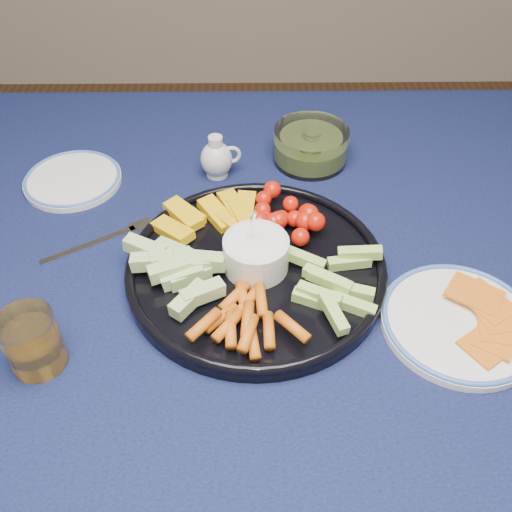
{
  "coord_description": "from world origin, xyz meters",
  "views": [
    {
      "loc": [
        -0.05,
        -0.61,
        1.36
      ],
      "look_at": [
        -0.04,
        -0.02,
        0.78
      ],
      "focal_mm": 40.0,
      "sensor_mm": 36.0,
      "label": 1
    }
  ],
  "objects_px": {
    "creamer_pitcher": "(217,159)",
    "cheese_plate": "(460,321)",
    "pickle_bowl": "(311,147)",
    "crudite_platter": "(254,265)",
    "side_plate_extra": "(73,179)",
    "juice_tumbler": "(33,344)",
    "dining_table": "(281,301)"
  },
  "relations": [
    {
      "from": "creamer_pitcher",
      "to": "cheese_plate",
      "type": "xyz_separation_m",
      "value": [
        0.34,
        -0.35,
        -0.02
      ]
    },
    {
      "from": "pickle_bowl",
      "to": "cheese_plate",
      "type": "distance_m",
      "value": 0.43
    },
    {
      "from": "crudite_platter",
      "to": "cheese_plate",
      "type": "bearing_deg",
      "value": -19.68
    },
    {
      "from": "crudite_platter",
      "to": "side_plate_extra",
      "type": "xyz_separation_m",
      "value": [
        -0.32,
        0.23,
        -0.01
      ]
    },
    {
      "from": "pickle_bowl",
      "to": "juice_tumbler",
      "type": "distance_m",
      "value": 0.59
    },
    {
      "from": "creamer_pitcher",
      "to": "juice_tumbler",
      "type": "relative_size",
      "value": 0.93
    },
    {
      "from": "crudite_platter",
      "to": "side_plate_extra",
      "type": "height_order",
      "value": "crudite_platter"
    },
    {
      "from": "dining_table",
      "to": "crudite_platter",
      "type": "bearing_deg",
      "value": -151.24
    },
    {
      "from": "juice_tumbler",
      "to": "creamer_pitcher",
      "type": "bearing_deg",
      "value": 61.95
    },
    {
      "from": "juice_tumbler",
      "to": "side_plate_extra",
      "type": "bearing_deg",
      "value": 96.06
    },
    {
      "from": "pickle_bowl",
      "to": "side_plate_extra",
      "type": "xyz_separation_m",
      "value": [
        -0.43,
        -0.07,
        -0.02
      ]
    },
    {
      "from": "creamer_pitcher",
      "to": "pickle_bowl",
      "type": "height_order",
      "value": "creamer_pitcher"
    },
    {
      "from": "dining_table",
      "to": "cheese_plate",
      "type": "height_order",
      "value": "cheese_plate"
    },
    {
      "from": "dining_table",
      "to": "pickle_bowl",
      "type": "xyz_separation_m",
      "value": [
        0.06,
        0.27,
        0.12
      ]
    },
    {
      "from": "creamer_pitcher",
      "to": "juice_tumbler",
      "type": "xyz_separation_m",
      "value": [
        -0.22,
        -0.4,
        0.0
      ]
    },
    {
      "from": "crudite_platter",
      "to": "dining_table",
      "type": "bearing_deg",
      "value": 28.76
    },
    {
      "from": "pickle_bowl",
      "to": "creamer_pitcher",
      "type": "bearing_deg",
      "value": -165.58
    },
    {
      "from": "creamer_pitcher",
      "to": "pickle_bowl",
      "type": "bearing_deg",
      "value": 14.42
    },
    {
      "from": "pickle_bowl",
      "to": "juice_tumbler",
      "type": "relative_size",
      "value": 1.61
    },
    {
      "from": "creamer_pitcher",
      "to": "dining_table",
      "type": "bearing_deg",
      "value": -64.73
    },
    {
      "from": "cheese_plate",
      "to": "dining_table",
      "type": "bearing_deg",
      "value": 152.25
    },
    {
      "from": "dining_table",
      "to": "creamer_pitcher",
      "type": "xyz_separation_m",
      "value": [
        -0.11,
        0.23,
        0.12
      ]
    },
    {
      "from": "crudite_platter",
      "to": "cheese_plate",
      "type": "relative_size",
      "value": 1.8
    },
    {
      "from": "dining_table",
      "to": "cheese_plate",
      "type": "distance_m",
      "value": 0.28
    },
    {
      "from": "dining_table",
      "to": "crudite_platter",
      "type": "distance_m",
      "value": 0.12
    },
    {
      "from": "crudite_platter",
      "to": "juice_tumbler",
      "type": "height_order",
      "value": "crudite_platter"
    },
    {
      "from": "crudite_platter",
      "to": "juice_tumbler",
      "type": "distance_m",
      "value": 0.32
    },
    {
      "from": "dining_table",
      "to": "side_plate_extra",
      "type": "distance_m",
      "value": 0.43
    },
    {
      "from": "dining_table",
      "to": "juice_tumbler",
      "type": "height_order",
      "value": "juice_tumbler"
    },
    {
      "from": "juice_tumbler",
      "to": "dining_table",
      "type": "bearing_deg",
      "value": 28.59
    },
    {
      "from": "cheese_plate",
      "to": "juice_tumbler",
      "type": "xyz_separation_m",
      "value": [
        -0.56,
        -0.05,
        0.03
      ]
    },
    {
      "from": "creamer_pitcher",
      "to": "side_plate_extra",
      "type": "bearing_deg",
      "value": -175.19
    }
  ]
}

